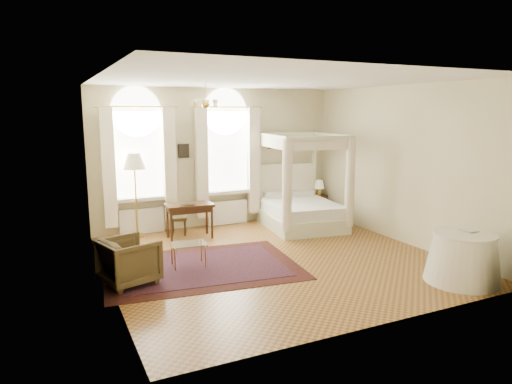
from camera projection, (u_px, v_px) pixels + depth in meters
ground at (274, 259)px, 8.64m from camera, size 6.00×6.00×0.00m
room_walls at (275, 154)px, 8.29m from camera, size 6.00×6.00×6.00m
window_left at (139, 169)px, 10.14m from camera, size 1.62×0.27×3.29m
window_right at (227, 164)px, 11.02m from camera, size 1.62×0.27×3.29m
chandelier at (205, 103)px, 8.82m from camera, size 0.51×0.45×0.50m
wall_pictures at (221, 148)px, 10.99m from camera, size 2.54×0.03×0.39m
canopy_bed at (301, 206)px, 10.92m from camera, size 1.92×2.26×2.23m
nightstand at (318, 205)px, 12.12m from camera, size 0.45×0.41×0.58m
nightstand_lamp at (319, 185)px, 11.99m from camera, size 0.27×0.27×0.39m
writing_desk at (189, 209)px, 9.95m from camera, size 1.04×0.58×0.76m
laptop at (188, 204)px, 9.83m from camera, size 0.35×0.24×0.03m
stool at (179, 220)px, 10.27m from camera, size 0.46×0.46×0.42m
armchair at (129, 261)px, 7.33m from camera, size 1.03×1.02×0.75m
coffee_table at (188, 246)px, 8.15m from camera, size 0.67×0.50×0.43m
floor_lamp at (134, 165)px, 9.91m from camera, size 0.48×0.48×1.87m
oriental_rug at (202, 267)px, 8.16m from camera, size 3.62×2.78×0.01m
side_table at (463, 258)px, 7.42m from camera, size 1.20×1.20×0.82m
book at (464, 231)px, 7.43m from camera, size 0.20×0.27×0.02m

